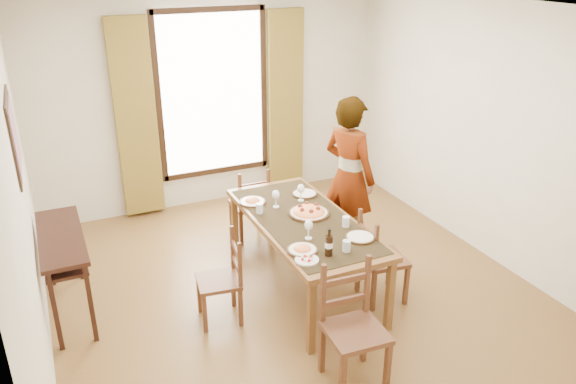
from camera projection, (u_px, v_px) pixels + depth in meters
name	position (u px, v px, depth m)	size (l,w,h in m)	color
ground	(295.00, 292.00, 5.56)	(5.00, 5.00, 0.00)	#4B3517
room_shell	(290.00, 141.00, 5.05)	(4.60, 5.10, 2.74)	silver
console_table	(62.00, 246.00, 5.02)	(0.38, 1.20, 0.80)	black
dining_table	(304.00, 225.00, 5.39)	(0.89, 1.98, 0.76)	brown
chair_west	(222.00, 281.00, 5.02)	(0.42, 0.42, 0.85)	#4E291A
chair_north	(250.00, 206.00, 6.44)	(0.39, 0.39, 0.89)	#4E291A
chair_south	(353.00, 330.00, 4.27)	(0.46, 0.46, 0.99)	#4E291A
chair_east	(380.00, 260.00, 5.31)	(0.44, 0.44, 0.90)	#4E291A
man	(349.00, 177.00, 6.02)	(0.62, 0.75, 1.76)	gray
plate_sw	(302.00, 248.00, 4.79)	(0.27, 0.27, 0.05)	silver
plate_se	(360.00, 236.00, 4.99)	(0.27, 0.27, 0.05)	silver
plate_nw	(252.00, 200.00, 5.70)	(0.27, 0.27, 0.05)	silver
plate_ne	(305.00, 192.00, 5.88)	(0.27, 0.27, 0.05)	silver
pasta_platter	(309.00, 210.00, 5.43)	(0.40, 0.40, 0.10)	red
caprese_plate	(307.00, 259.00, 4.64)	(0.20, 0.20, 0.04)	silver
wine_glass_a	(309.00, 230.00, 4.96)	(0.08, 0.08, 0.18)	white
wine_glass_b	(301.00, 192.00, 5.71)	(0.08, 0.08, 0.18)	white
wine_glass_c	(276.00, 199.00, 5.57)	(0.08, 0.08, 0.18)	white
tumbler_a	(346.00, 222.00, 5.20)	(0.07, 0.07, 0.10)	silver
tumbler_b	(260.00, 208.00, 5.47)	(0.07, 0.07, 0.10)	silver
tumbler_c	(347.00, 246.00, 4.77)	(0.07, 0.07, 0.10)	silver
wine_bottle	(329.00, 242.00, 4.68)	(0.07, 0.07, 0.25)	black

